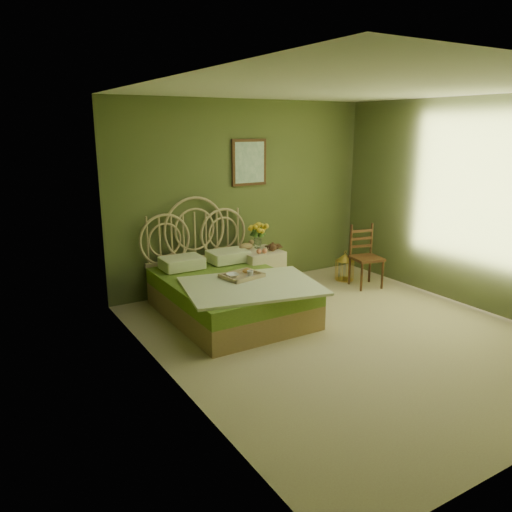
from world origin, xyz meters
TOP-DOWN VIEW (x-y plane):
  - floor at (0.00, 0.00)m, footprint 4.50×4.50m
  - ceiling at (0.00, 0.00)m, footprint 4.50×4.50m
  - wall_back at (0.00, 2.25)m, footprint 4.00×0.00m
  - wall_left at (-2.00, 0.00)m, footprint 0.00×4.50m
  - wall_right at (2.00, 0.00)m, footprint 0.00×4.50m
  - wall_art at (0.07, 2.22)m, footprint 0.54×0.04m
  - bed at (-0.80, 1.25)m, footprint 1.70×2.14m
  - nightstand at (-0.02, 1.80)m, footprint 0.54×0.54m
  - chair at (1.40, 1.27)m, footprint 0.46×0.46m
  - birdcage at (1.35, 1.59)m, footprint 0.27×0.27m
  - book_lower at (0.15, 1.80)m, footprint 0.20×0.24m
  - book_upper at (0.15, 1.80)m, footprint 0.23×0.26m
  - cereal_bowl at (-0.81, 1.12)m, footprint 0.16×0.16m
  - coffee_cup at (-0.63, 1.01)m, footprint 0.09×0.09m

SIDE VIEW (x-z plane):
  - floor at x=0.00m, z-range 0.00..0.00m
  - birdcage at x=1.35m, z-range 0.00..0.40m
  - bed at x=-0.80m, z-range -0.37..0.96m
  - nightstand at x=-0.02m, z-range -0.15..0.88m
  - chair at x=1.40m, z-range 0.05..0.93m
  - cereal_bowl at x=-0.81m, z-range 0.51..0.55m
  - coffee_cup at x=-0.63m, z-range 0.51..0.59m
  - book_lower at x=0.15m, z-range 0.60..0.61m
  - book_upper at x=0.15m, z-range 0.62..0.63m
  - wall_back at x=0.00m, z-range -0.70..3.30m
  - wall_left at x=-2.00m, z-range -0.95..3.55m
  - wall_right at x=2.00m, z-range -0.95..3.55m
  - wall_art at x=0.07m, z-range 1.43..2.07m
  - ceiling at x=0.00m, z-range 2.60..2.60m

